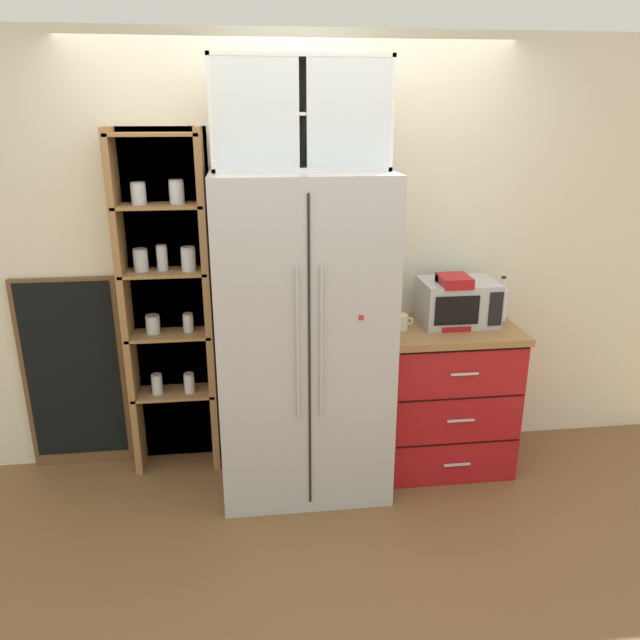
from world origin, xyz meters
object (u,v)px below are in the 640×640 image
(bottle_clear, at_px, (501,301))
(microwave, at_px, (458,302))
(mug_cream, at_px, (401,322))
(refrigerator, at_px, (302,336))
(chalkboard_menu, at_px, (74,374))
(coffee_maker, at_px, (451,300))

(bottle_clear, bearing_deg, microwave, -178.01)
(microwave, distance_m, mug_cream, 0.38)
(microwave, height_order, mug_cream, microwave)
(refrigerator, height_order, chalkboard_menu, refrigerator)
(coffee_maker, distance_m, chalkboard_menu, 2.31)
(refrigerator, relative_size, mug_cream, 15.89)
(refrigerator, height_order, coffee_maker, refrigerator)
(coffee_maker, bearing_deg, bottle_clear, 8.84)
(mug_cream, distance_m, chalkboard_menu, 1.99)
(microwave, relative_size, chalkboard_menu, 0.36)
(refrigerator, distance_m, coffee_maker, 0.91)
(coffee_maker, xyz_separation_m, mug_cream, (-0.31, -0.04, -0.11))
(microwave, xyz_separation_m, mug_cream, (-0.36, -0.08, -0.08))
(refrigerator, relative_size, chalkboard_menu, 1.51)
(coffee_maker, relative_size, bottle_clear, 1.13)
(bottle_clear, bearing_deg, chalkboard_menu, 175.57)
(mug_cream, relative_size, chalkboard_menu, 0.10)
(coffee_maker, distance_m, bottle_clear, 0.34)
(refrigerator, relative_size, microwave, 4.17)
(coffee_maker, bearing_deg, refrigerator, -174.52)
(refrigerator, bearing_deg, mug_cream, 4.53)
(refrigerator, relative_size, bottle_clear, 6.65)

